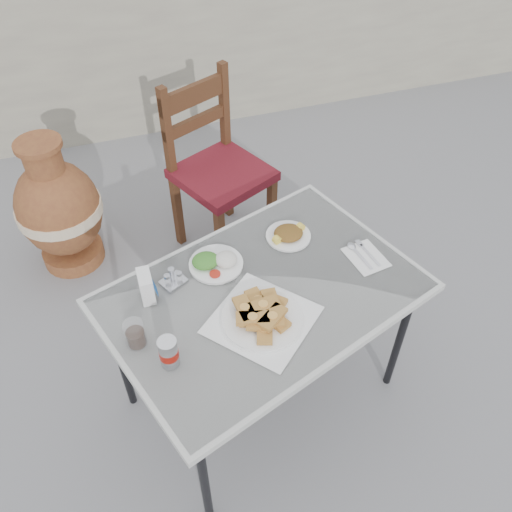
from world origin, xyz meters
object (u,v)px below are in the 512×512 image
object	(u,v)px
chair	(217,168)
cafe_table	(263,300)
condiment_caddy	(173,279)
soda_can	(169,352)
cola_glass	(135,335)
pide_plate	(262,315)
napkin_holder	(146,286)
terracotta_urn	(59,210)
salad_rice_plate	(215,262)
salad_chopped_plate	(288,234)

from	to	relation	value
chair	cafe_table	bearing A→B (deg)	-120.15
condiment_caddy	chair	size ratio (longest dim) A/B	0.11
soda_can	cola_glass	size ratio (longest dim) A/B	1.15
pide_plate	napkin_holder	distance (m)	0.44
condiment_caddy	terracotta_urn	size ratio (longest dim) A/B	0.15
terracotta_urn	pide_plate	bearing A→B (deg)	-61.39
chair	terracotta_urn	distance (m)	0.87
napkin_holder	terracotta_urn	bearing A→B (deg)	108.33
pide_plate	cola_glass	bearing A→B (deg)	174.88
condiment_caddy	napkin_holder	bearing A→B (deg)	-160.16
salad_rice_plate	terracotta_urn	world-z (taller)	terracotta_urn
salad_chopped_plate	chair	distance (m)	0.84
cafe_table	salad_chopped_plate	xyz separation A→B (m)	(0.20, 0.25, 0.07)
salad_chopped_plate	condiment_caddy	distance (m)	0.52
cafe_table	cola_glass	world-z (taller)	cola_glass
chair	napkin_holder	bearing A→B (deg)	-143.22
soda_can	chair	world-z (taller)	chair
salad_chopped_plate	cola_glass	xyz separation A→B (m)	(-0.68, -0.34, 0.03)
cola_glass	terracotta_urn	distance (m)	1.34
salad_chopped_plate	chair	bearing A→B (deg)	96.83
soda_can	condiment_caddy	world-z (taller)	soda_can
pide_plate	chair	world-z (taller)	chair
cola_glass	chair	distance (m)	1.31
soda_can	chair	xyz separation A→B (m)	(0.49, 1.26, -0.25)
condiment_caddy	soda_can	bearing A→B (deg)	-103.63
salad_rice_plate	cola_glass	bearing A→B (deg)	-142.02
soda_can	terracotta_urn	bearing A→B (deg)	104.62
cafe_table	salad_rice_plate	world-z (taller)	salad_rice_plate
soda_can	salad_rice_plate	bearing A→B (deg)	56.22
chair	terracotta_urn	bearing A→B (deg)	147.91
cola_glass	chair	xyz separation A→B (m)	(0.59, 1.15, -0.23)
salad_chopped_plate	napkin_holder	size ratio (longest dim) A/B	1.62
cafe_table	napkin_holder	xyz separation A→B (m)	(-0.41, 0.11, 0.11)
condiment_caddy	chair	xyz separation A→B (m)	(0.41, 0.91, -0.21)
cafe_table	salad_chopped_plate	distance (m)	0.33
salad_rice_plate	salad_chopped_plate	size ratio (longest dim) A/B	1.15
cola_glass	terracotta_urn	world-z (taller)	cola_glass
salad_chopped_plate	condiment_caddy	xyz separation A→B (m)	(-0.51, -0.11, 0.01)
terracotta_urn	soda_can	bearing A→B (deg)	-75.38
cafe_table	salad_rice_plate	xyz separation A→B (m)	(-0.13, 0.19, 0.07)
salad_chopped_plate	condiment_caddy	size ratio (longest dim) A/B	1.63
pide_plate	chair	xyz separation A→B (m)	(0.14, 1.19, -0.22)
pide_plate	soda_can	xyz separation A→B (m)	(-0.35, -0.07, 0.03)
cafe_table	pide_plate	size ratio (longest dim) A/B	2.87
pide_plate	salad_chopped_plate	world-z (taller)	pide_plate
cafe_table	salad_chopped_plate	bearing A→B (deg)	52.25
salad_rice_plate	chair	xyz separation A→B (m)	(0.23, 0.87, -0.21)
chair	terracotta_urn	xyz separation A→B (m)	(-0.85, 0.11, -0.15)
soda_can	cola_glass	distance (m)	0.15
pide_plate	condiment_caddy	size ratio (longest dim) A/B	4.10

